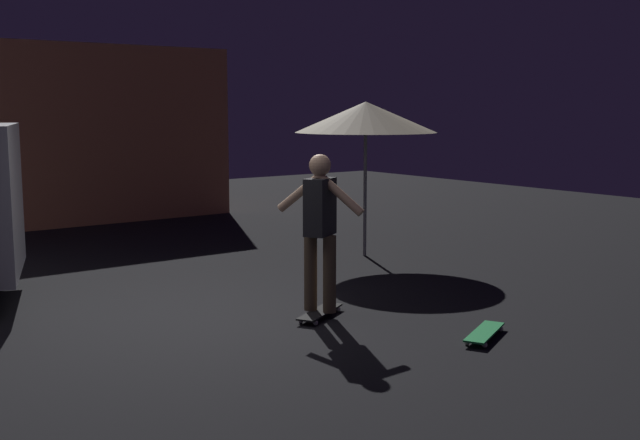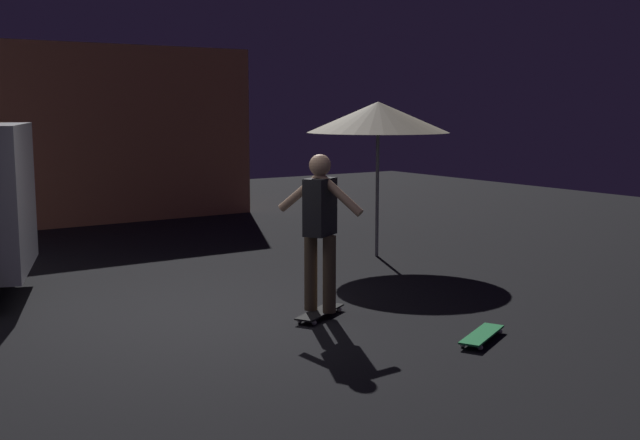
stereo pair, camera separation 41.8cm
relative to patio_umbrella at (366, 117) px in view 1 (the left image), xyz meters
name	(u,v)px [view 1 (the left image)]	position (x,y,z in m)	size (l,w,h in m)	color
ground_plane	(200,322)	(-3.76, -1.79, -2.07)	(28.00, 28.00, 0.00)	black
patio_umbrella	(366,117)	(0.00, 0.00, 0.00)	(2.10, 2.10, 2.30)	slate
skateboard_ridden	(320,312)	(-2.65, -2.41, -2.02)	(0.78, 0.55, 0.07)	black
skateboard_spare	(484,333)	(-1.83, -3.98, -2.02)	(0.79, 0.52, 0.07)	green
skater	(320,221)	(-2.65, -2.41, -1.04)	(0.56, 0.90, 1.67)	brown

